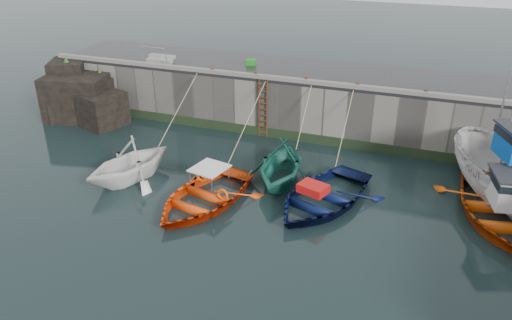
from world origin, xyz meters
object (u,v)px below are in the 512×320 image
(bollard_c, at_px, (306,80))
(boat_far_white, at_px, (503,178))
(boat_far_orange, at_px, (502,209))
(fish_crate, at_px, (251,62))
(boat_near_white, at_px, (131,179))
(bollard_a, at_px, (212,70))
(boat_near_blue, at_px, (204,203))
(boat_near_navy, at_px, (322,203))
(ladder, at_px, (263,109))
(bollard_e, at_px, (426,92))
(bollard_b, at_px, (256,75))
(bollard_d, at_px, (358,85))
(boat_near_blacktrim, at_px, (280,182))

(bollard_c, bearing_deg, boat_far_white, -20.29)
(boat_far_orange, distance_m, fish_crate, 15.10)
(boat_near_white, height_order, bollard_a, bollard_a)
(boat_near_blue, bearing_deg, boat_near_navy, 31.81)
(boat_far_orange, relative_size, bollard_c, 25.74)
(boat_near_blue, bearing_deg, ladder, 101.90)
(boat_near_navy, bearing_deg, bollard_c, 130.52)
(boat_near_white, bearing_deg, boat_near_navy, 26.29)
(boat_far_white, height_order, bollard_e, boat_far_white)
(fish_crate, distance_m, bollard_c, 4.34)
(boat_near_blue, distance_m, bollard_b, 8.44)
(fish_crate, bearing_deg, ladder, -73.83)
(boat_near_navy, relative_size, boat_far_orange, 0.78)
(bollard_d, xyz_separation_m, bollard_e, (3.20, 0.00, 0.00))
(bollard_a, distance_m, bollard_b, 2.50)
(boat_far_white, height_order, bollard_c, boat_far_white)
(boat_far_orange, relative_size, bollard_d, 25.74)
(ladder, bearing_deg, boat_far_orange, -21.25)
(fish_crate, distance_m, bollard_b, 2.39)
(bollard_a, bearing_deg, boat_near_navy, -38.43)
(bollard_b, bearing_deg, boat_near_white, -116.75)
(ladder, height_order, boat_near_blue, ladder)
(ladder, bearing_deg, boat_near_blacktrim, -61.77)
(ladder, relative_size, bollard_c, 11.43)
(bollard_c, bearing_deg, bollard_a, 180.00)
(bollard_a, bearing_deg, bollard_d, 0.00)
(boat_near_white, height_order, boat_near_blacktrim, boat_near_blacktrim)
(boat_near_blue, bearing_deg, bollard_e, 56.01)
(ladder, bearing_deg, bollard_e, 2.40)
(fish_crate, bearing_deg, boat_far_white, -39.54)
(ladder, distance_m, boat_far_orange, 12.40)
(boat_near_white, relative_size, boat_far_orange, 0.61)
(boat_far_orange, xyz_separation_m, bollard_c, (-9.31, 4.81, 2.87))
(fish_crate, xyz_separation_m, bollard_d, (6.38, -2.13, -0.02))
(ladder, distance_m, boat_near_blue, 7.59)
(boat_near_navy, bearing_deg, ladder, 147.57)
(boat_near_blacktrim, height_order, bollard_a, bollard_a)
(bollard_b, bearing_deg, boat_near_blue, -86.30)
(bollard_e, bearing_deg, boat_near_navy, -118.88)
(bollard_c, relative_size, bollard_d, 1.00)
(boat_near_blacktrim, height_order, bollard_c, bollard_c)
(boat_near_blue, relative_size, boat_far_orange, 0.75)
(boat_far_orange, height_order, bollard_e, boat_far_orange)
(bollard_b, distance_m, bollard_d, 5.30)
(ladder, height_order, bollard_d, bollard_d)
(fish_crate, height_order, bollard_e, fish_crate)
(fish_crate, bearing_deg, boat_near_navy, -69.25)
(fish_crate, bearing_deg, boat_near_white, -121.43)
(boat_near_blue, relative_size, bollard_a, 19.35)
(ladder, height_order, boat_near_navy, ladder)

